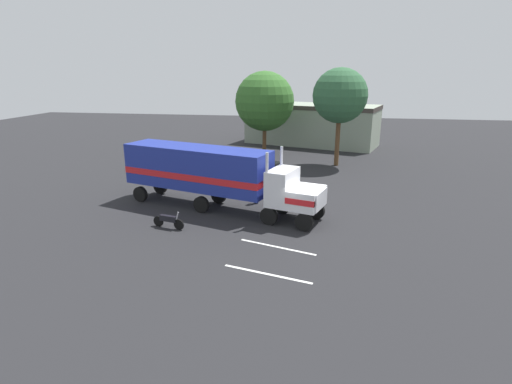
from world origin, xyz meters
TOP-DOWN VIEW (x-y plane):
  - ground_plane at (0.00, 0.00)m, footprint 120.00×120.00m
  - lane_stripe_near at (-1.23, -3.50)m, footprint 4.24×1.48m
  - lane_stripe_mid at (-1.37, -6.55)m, footprint 4.30×1.24m
  - semi_truck at (-6.44, 2.20)m, footprint 14.25×6.62m
  - person_bystander at (-3.56, 3.64)m, footprint 0.36×0.47m
  - parked_car at (-4.90, 13.01)m, footprint 4.73×3.65m
  - motorcycle at (-8.00, -1.84)m, footprint 2.08×0.57m
  - tree_left at (-5.62, 21.84)m, footprint 6.54×6.54m
  - tree_center at (2.36, 16.77)m, footprint 5.22×5.22m
  - building_backdrop at (-0.54, 28.46)m, footprint 17.29×10.59m

SIDE VIEW (x-z plane):
  - ground_plane at x=0.00m, z-range 0.00..0.00m
  - lane_stripe_near at x=-1.23m, z-range 0.00..0.01m
  - lane_stripe_mid at x=-1.37m, z-range 0.00..0.01m
  - motorcycle at x=-8.00m, z-range -0.08..1.04m
  - parked_car at x=-4.90m, z-range 0.02..1.59m
  - person_bystander at x=-3.56m, z-range 0.08..1.71m
  - semi_truck at x=-6.44m, z-range 0.27..4.77m
  - building_backdrop at x=-0.54m, z-range 0.21..5.25m
  - tree_left at x=-5.62m, z-range 1.26..10.33m
  - tree_center at x=2.36m, z-range 2.07..11.47m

